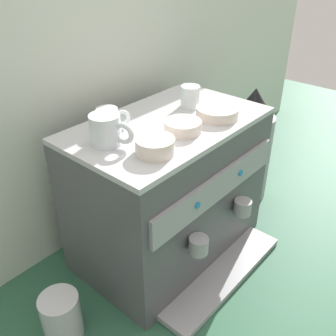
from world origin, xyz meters
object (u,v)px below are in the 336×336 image
at_px(ceramic_cup_2, 107,130).
at_px(milk_pitcher, 61,316).
at_px(ceramic_cup_0, 109,119).
at_px(ceramic_bowl_1, 155,146).
at_px(espresso_machine, 169,191).
at_px(ceramic_cup_1, 191,96).
at_px(ceramic_bowl_0, 217,113).
at_px(ceramic_bowl_2, 183,127).
at_px(coffee_grinder, 249,147).

distance_m(ceramic_cup_2, milk_pitcher, 0.52).
bearing_deg(ceramic_cup_0, ceramic_bowl_1, -95.14).
xyz_separation_m(espresso_machine, ceramic_cup_1, (0.14, 0.03, 0.28)).
height_order(ceramic_cup_2, ceramic_bowl_0, ceramic_cup_2).
bearing_deg(ceramic_bowl_1, ceramic_bowl_2, 10.24).
distance_m(ceramic_cup_0, ceramic_bowl_0, 0.32).
bearing_deg(espresso_machine, ceramic_bowl_2, -107.60).
bearing_deg(ceramic_cup_2, ceramic_cup_1, -0.32).
distance_m(ceramic_bowl_0, ceramic_bowl_1, 0.29).
height_order(ceramic_cup_1, milk_pitcher, ceramic_cup_1).
xyz_separation_m(ceramic_cup_0, coffee_grinder, (0.61, -0.12, -0.29)).
height_order(ceramic_cup_2, ceramic_bowl_1, ceramic_cup_2).
relative_size(ceramic_bowl_2, coffee_grinder, 0.22).
distance_m(coffee_grinder, milk_pitcher, 0.93).
xyz_separation_m(ceramic_cup_2, ceramic_bowl_1, (0.04, -0.13, -0.02)).
xyz_separation_m(ceramic_bowl_1, milk_pitcher, (-0.29, 0.09, -0.43)).
bearing_deg(ceramic_bowl_0, milk_pitcher, 172.66).
distance_m(ceramic_cup_0, coffee_grinder, 0.69).
distance_m(ceramic_cup_2, ceramic_bowl_1, 0.14).
xyz_separation_m(ceramic_cup_1, ceramic_bowl_2, (-0.16, -0.10, -0.02)).
height_order(ceramic_cup_2, coffee_grinder, ceramic_cup_2).
height_order(ceramic_cup_0, ceramic_cup_1, ceramic_cup_1).
xyz_separation_m(espresso_machine, ceramic_cup_0, (-0.15, 0.09, 0.28)).
height_order(ceramic_bowl_0, ceramic_bowl_1, ceramic_bowl_1).
distance_m(espresso_machine, ceramic_cup_0, 0.33).
bearing_deg(ceramic_cup_2, ceramic_bowl_0, -19.62).
xyz_separation_m(ceramic_cup_1, milk_pitcher, (-0.60, -0.04, -0.45)).
height_order(ceramic_bowl_0, coffee_grinder, ceramic_bowl_0).
height_order(espresso_machine, ceramic_bowl_2, ceramic_bowl_2).
bearing_deg(milk_pitcher, coffee_grinder, -0.95).
relative_size(ceramic_cup_2, ceramic_bowl_0, 0.96).
height_order(ceramic_cup_1, ceramic_bowl_2, ceramic_cup_1).
bearing_deg(milk_pitcher, ceramic_cup_0, 18.66).
height_order(ceramic_cup_1, ceramic_cup_2, ceramic_cup_2).
bearing_deg(ceramic_cup_0, ceramic_bowl_2, -52.90).
xyz_separation_m(ceramic_cup_0, milk_pitcher, (-0.31, -0.10, -0.45)).
bearing_deg(ceramic_bowl_1, ceramic_cup_1, 22.60).
relative_size(ceramic_cup_1, coffee_grinder, 0.20).
xyz_separation_m(espresso_machine, ceramic_bowl_0, (0.12, -0.09, 0.26)).
height_order(ceramic_bowl_1, milk_pitcher, ceramic_bowl_1).
xyz_separation_m(ceramic_bowl_0, milk_pitcher, (-0.58, 0.07, -0.43)).
relative_size(espresso_machine, ceramic_bowl_1, 6.11).
relative_size(ceramic_cup_0, ceramic_bowl_1, 0.86).
bearing_deg(espresso_machine, ceramic_bowl_1, -149.72).
height_order(ceramic_bowl_0, milk_pitcher, ceramic_bowl_0).
distance_m(espresso_machine, coffee_grinder, 0.47).
relative_size(ceramic_bowl_1, ceramic_bowl_2, 0.96).
bearing_deg(ceramic_cup_0, espresso_machine, -32.79).
xyz_separation_m(ceramic_bowl_0, coffee_grinder, (0.34, 0.06, -0.28)).
xyz_separation_m(ceramic_bowl_0, ceramic_bowl_1, (-0.29, -0.01, 0.00)).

